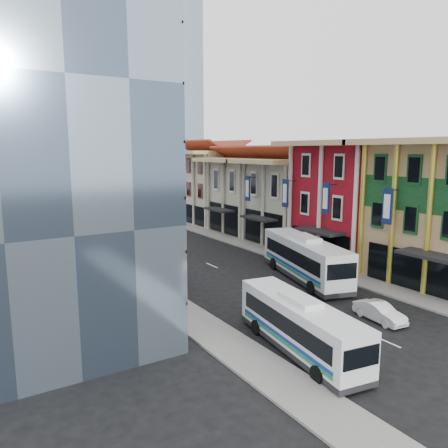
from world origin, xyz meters
TOP-DOWN VIEW (x-y plane):
  - ground at (0.00, 0.00)m, footprint 200.00×200.00m
  - sidewalk_right at (8.50, 22.00)m, footprint 3.00×90.00m
  - sidewalk_left at (-8.50, 22.00)m, footprint 3.00×90.00m
  - shophouse_red at (14.00, 17.00)m, footprint 8.00×10.00m
  - shophouse_cream_near at (14.00, 26.50)m, footprint 8.00×9.00m
  - shophouse_cream_mid at (14.00, 35.50)m, footprint 8.00×9.00m
  - shophouse_cream_far at (14.00, 46.00)m, footprint 8.00×12.00m
  - office_tower at (-17.00, 19.00)m, footprint 12.00×26.00m
  - office_block_far at (-16.00, 42.00)m, footprint 10.00×18.00m
  - bus_left_near at (-5.41, 2.80)m, footprint 3.90×10.62m
  - bus_left_far at (-5.43, 26.32)m, footprint 2.63×9.95m
  - bus_right at (4.76, 13.53)m, footprint 6.28×12.92m
  - sedan_left at (-3.73, 1.36)m, footprint 2.31×4.39m
  - sedan_right at (2.33, 3.33)m, footprint 1.68×3.97m

SIDE VIEW (x-z plane):
  - ground at x=0.00m, z-range 0.00..0.00m
  - sidewalk_right at x=8.50m, z-range 0.00..0.15m
  - sidewalk_left at x=-8.50m, z-range 0.00..0.15m
  - sedan_right at x=2.33m, z-range 0.00..1.28m
  - sedan_left at x=-3.73m, z-range 0.00..1.42m
  - bus_left_far at x=-5.43m, z-range 0.00..3.17m
  - bus_left_near at x=-5.41m, z-range 0.00..3.33m
  - bus_right at x=4.76m, z-range 0.00..4.04m
  - shophouse_cream_near at x=14.00m, z-range 0.00..10.00m
  - shophouse_cream_mid at x=14.00m, z-range 0.00..10.00m
  - shophouse_cream_far at x=14.00m, z-range 0.00..11.00m
  - shophouse_red at x=14.00m, z-range 0.00..12.00m
  - office_block_far at x=-16.00m, z-range 0.00..14.00m
  - office_tower at x=-17.00m, z-range 0.00..30.00m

